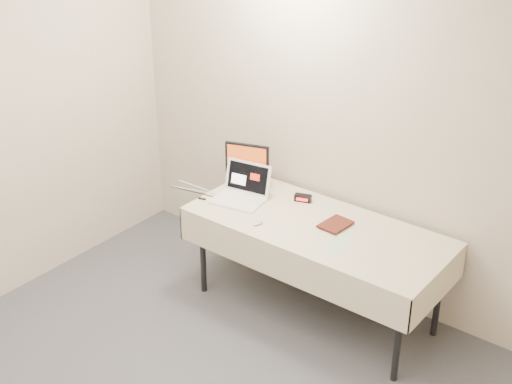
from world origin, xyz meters
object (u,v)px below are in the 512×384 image
Objects in this scene: monitor at (247,162)px; book at (326,208)px; laptop at (242,191)px; table at (317,232)px.

book is (0.78, -0.10, -0.09)m from monitor.
laptop reaches higher than book.
monitor reaches higher than laptop.
book reaches higher than table.
monitor is (-0.10, 0.18, 0.15)m from laptop.
laptop is 1.82× the size of book.
book is (0.02, 0.07, 0.18)m from table.
book is at bearing -26.20° from monitor.
table is at bearing -31.56° from monitor.
laptop is at bearing -81.14° from monitor.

